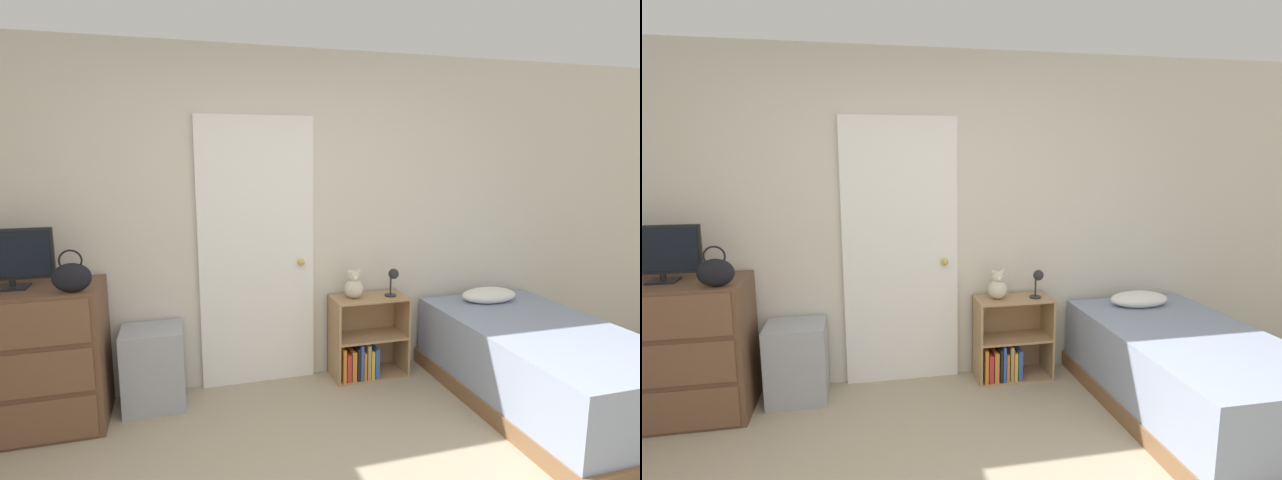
# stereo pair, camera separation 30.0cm
# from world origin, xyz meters

# --- Properties ---
(wall_back) EXTENTS (10.00, 0.06, 2.55)m
(wall_back) POSITION_xyz_m (0.00, 2.22, 1.27)
(wall_back) COLOR beige
(wall_back) RESTS_ON ground_plane
(door_closed) EXTENTS (0.88, 0.09, 2.06)m
(door_closed) POSITION_xyz_m (-0.05, 2.16, 1.03)
(door_closed) COLOR white
(door_closed) RESTS_ON ground_plane
(dresser) EXTENTS (0.93, 0.55, 0.94)m
(dresser) POSITION_xyz_m (-1.59, 1.89, 0.47)
(dresser) COLOR brown
(dresser) RESTS_ON ground_plane
(tv) EXTENTS (0.50, 0.16, 0.38)m
(tv) POSITION_xyz_m (-1.64, 1.91, 1.14)
(tv) COLOR black
(tv) RESTS_ON dresser
(handbag) EXTENTS (0.23, 0.09, 0.27)m
(handbag) POSITION_xyz_m (-1.26, 1.70, 1.04)
(handbag) COLOR black
(handbag) RESTS_ON dresser
(storage_bin) EXTENTS (0.42, 0.37, 0.57)m
(storage_bin) POSITION_xyz_m (-0.84, 1.98, 0.28)
(storage_bin) COLOR #999EA8
(storage_bin) RESTS_ON ground_plane
(bookshelf) EXTENTS (0.60, 0.30, 0.66)m
(bookshelf) POSITION_xyz_m (0.77, 2.02, 0.26)
(bookshelf) COLOR tan
(bookshelf) RESTS_ON ground_plane
(teddy_bear) EXTENTS (0.15, 0.15, 0.23)m
(teddy_bear) POSITION_xyz_m (0.68, 2.02, 0.76)
(teddy_bear) COLOR beige
(teddy_bear) RESTS_ON bookshelf
(desk_lamp) EXTENTS (0.10, 0.10, 0.23)m
(desk_lamp) POSITION_xyz_m (0.99, 1.98, 0.81)
(desk_lamp) COLOR #262628
(desk_lamp) RESTS_ON bookshelf
(bed) EXTENTS (1.06, 1.88, 0.68)m
(bed) POSITION_xyz_m (1.83, 1.23, 0.29)
(bed) COLOR brown
(bed) RESTS_ON ground_plane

